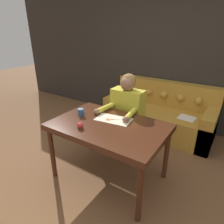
# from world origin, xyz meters

# --- Properties ---
(ground_plane) EXTENTS (16.00, 16.00, 0.00)m
(ground_plane) POSITION_xyz_m (0.00, 0.00, 0.00)
(ground_plane) COLOR brown
(wall_back) EXTENTS (8.00, 0.06, 2.60)m
(wall_back) POSITION_xyz_m (0.00, 2.10, 1.30)
(wall_back) COLOR #2D2823
(wall_back) RESTS_ON ground_plane
(dining_table) EXTENTS (1.34, 0.88, 0.77)m
(dining_table) POSITION_xyz_m (-0.03, 0.10, 0.69)
(dining_table) COLOR #472314
(dining_table) RESTS_ON ground_plane
(couch) EXTENTS (1.91, 0.84, 0.89)m
(couch) POSITION_xyz_m (0.04, 1.69, 0.32)
(couch) COLOR #B7842D
(couch) RESTS_ON ground_plane
(person) EXTENTS (0.51, 0.63, 1.25)m
(person) POSITION_xyz_m (-0.11, 0.69, 0.64)
(person) COLOR #33281E
(person) RESTS_ON ground_plane
(pattern_paper_main) EXTENTS (0.46, 0.30, 0.00)m
(pattern_paper_main) POSITION_xyz_m (-0.05, 0.24, 0.77)
(pattern_paper_main) COLOR beige
(pattern_paper_main) RESTS_ON dining_table
(scissors) EXTENTS (0.23, 0.19, 0.01)m
(scissors) POSITION_xyz_m (-0.06, 0.22, 0.77)
(scissors) COLOR silver
(scissors) RESTS_ON dining_table
(mug) EXTENTS (0.11, 0.08, 0.09)m
(mug) POSITION_xyz_m (-0.47, 0.11, 0.81)
(mug) COLOR #335B84
(mug) RESTS_ON dining_table
(pin_cushion) EXTENTS (0.07, 0.07, 0.07)m
(pin_cushion) POSITION_xyz_m (-0.24, -0.16, 0.80)
(pin_cushion) COLOR #4C3828
(pin_cushion) RESTS_ON dining_table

